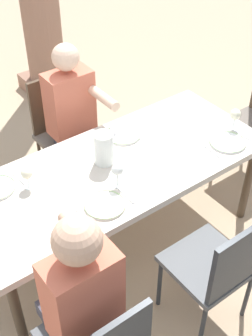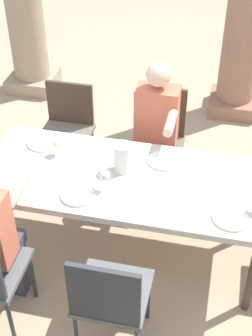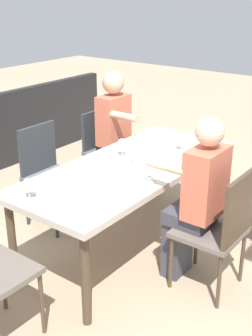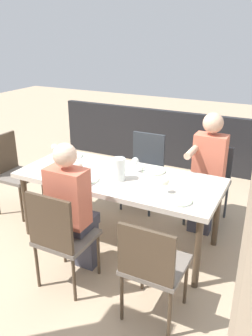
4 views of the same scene
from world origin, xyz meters
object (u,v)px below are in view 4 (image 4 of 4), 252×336
Objects in this scene: chair_west_south at (210,178)px; water_pitcher at (119,170)px; chair_west_north at (152,264)px; chair_mid_north at (60,235)px; chair_mid_south at (144,166)px; plate_0 at (179,200)px; dining_table at (119,182)px; chair_head_east at (12,169)px; plate_1 at (154,171)px; plate_2 at (86,180)px; wine_glass_0 at (165,182)px; wine_glass_1 at (135,161)px; diner_woman_green at (207,168)px; diner_man_white at (73,207)px; plate_3 at (72,156)px; wine_glass_3 at (54,148)px.

water_pitcher is at bearing 53.79° from chair_west_south.
chair_west_north is 0.81m from chair_mid_north.
plate_0 is (-0.80, 1.10, 0.22)m from chair_mid_south.
dining_table is 2.13× the size of chair_head_east.
plate_1 and plate_2 have the same top height.
plate_1 is at bearing -56.15° from wine_glass_0.
chair_west_north is 2.32m from chair_head_east.
wine_glass_0 is at bearing 175.66° from chair_head_east.
chair_head_east reaches higher than wine_glass_1.
diner_woman_green is at bearing -131.84° from water_pitcher.
wine_glass_1 is (-1.54, -0.16, 0.31)m from chair_head_east.
wine_glass_1 is at bearing 105.97° from chair_mid_south.
chair_head_east is 2.17m from plate_0.
diner_man_white is 5.11× the size of plate_3.
diner_man_white reaches higher than wine_glass_0.
wine_glass_0 is 0.65× the size of water_pitcher.
plate_1 is at bearing -111.83° from diner_man_white.
water_pitcher is (-1.48, 0.08, 0.28)m from chair_head_east.
plate_0 is at bearing -142.94° from chair_mid_north.
chair_west_south is 1.12m from plate_0.
plate_3 is (0.65, 0.60, 0.22)m from chair_mid_south.
chair_mid_north reaches higher than chair_west_north.
plate_1 reaches higher than dining_table.
chair_west_south reaches higher than chair_west_north.
diner_man_white is at bearing 107.57° from plate_2.
chair_west_north is at bearing 91.14° from plate_0.
chair_mid_north is at bearing 0.46° from chair_west_north.
chair_mid_north reaches higher than wine_glass_0.
chair_mid_north is 6.49× the size of wine_glass_0.
dining_table is at bearing 170.20° from wine_glass_3.
wine_glass_1 is at bearing -35.21° from wine_glass_0.
chair_mid_south is 0.79m from wine_glass_1.
plate_2 is (0.13, 1.09, 0.22)m from chair_mid_south.
plate_1 is (0.45, 0.59, 0.23)m from chair_west_south.
wine_glass_0 is (-0.64, 1.00, 0.31)m from chair_mid_south.
wine_glass_1 reaches higher than wine_glass_3.
dining_table is at bearing 49.56° from chair_west_south.
wine_glass_3 is at bearing 17.83° from diner_woman_green.
chair_west_north is 1.89m from chair_mid_south.
chair_head_east is at bearing 16.18° from wine_glass_3.
plate_0 is (0.01, 0.93, 0.04)m from diner_woman_green.
diner_man_white is 8.07× the size of wine_glass_3.
wine_glass_3 is 0.72× the size of water_pitcher.
dining_table is 1.44m from chair_head_east.
diner_man_white is 0.85m from wine_glass_1.
chair_west_south reaches higher than plate_1.
wine_glass_0 is 1.35m from plate_3.
diner_man_white reaches higher than plate_1.
chair_mid_south reaches higher than plate_1.
chair_west_south is at bearing -156.88° from wine_glass_3.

